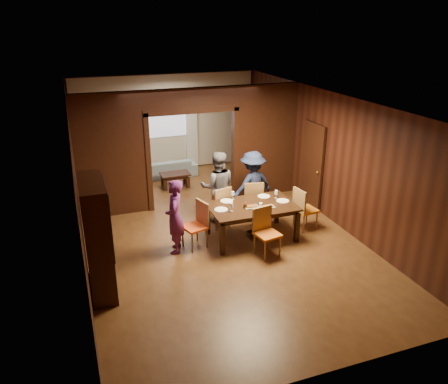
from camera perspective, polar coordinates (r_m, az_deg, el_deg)
name	(u,v)px	position (r m, az deg, el deg)	size (l,w,h in m)	color
floor	(214,230)	(9.77, -1.34, -4.97)	(9.00, 9.00, 0.00)	#522E17
ceiling	(212,99)	(8.85, -1.51, 12.03)	(5.50, 9.00, 0.02)	silver
room_walls	(189,143)	(10.92, -4.53, 6.38)	(5.52, 9.01, 2.90)	black
person_purple	(175,217)	(8.66, -6.45, -3.22)	(0.55, 0.36, 1.52)	#612263
person_grey	(218,187)	(9.91, -0.84, 0.67)	(0.80, 0.63, 1.66)	#5B5961
person_navy	(252,185)	(10.10, 3.73, 0.91)	(1.04, 0.60, 1.61)	#171F3B
sofa	(167,168)	(13.07, -7.46, 3.15)	(1.72, 0.67, 0.50)	#87A0B1
serving_bowl	(254,202)	(9.23, 3.97, -1.26)	(0.29, 0.29, 0.07)	black
dining_table	(252,222)	(9.30, 3.62, -3.87)	(1.81, 1.13, 0.76)	black
coffee_table	(175,180)	(12.20, -6.38, 1.56)	(0.80, 0.50, 0.40)	black
chair_left	(195,225)	(8.89, -3.87, -4.39)	(0.44, 0.44, 0.97)	#F04F16
chair_right	(306,208)	(9.81, 10.66, -2.12)	(0.44, 0.44, 0.97)	orange
chair_far_l	(218,206)	(9.75, -0.82, -1.87)	(0.44, 0.44, 0.97)	red
chair_far_r	(252,200)	(10.12, 3.68, -0.99)	(0.44, 0.44, 0.97)	red
chair_near	(268,233)	(8.62, 5.71, -5.34)	(0.44, 0.44, 0.97)	#C35812
hutch	(97,238)	(7.60, -16.22, -5.75)	(0.40, 1.20, 2.00)	black
door_right	(312,166)	(10.85, 11.45, 3.38)	(0.06, 0.90, 2.10)	black
window_far	(167,115)	(13.29, -7.51, 9.93)	(1.20, 0.03, 1.30)	silver
curtain_left	(143,132)	(13.22, -10.58, 7.68)	(0.35, 0.06, 2.40)	white
curtain_right	(192,128)	(13.52, -4.25, 8.31)	(0.35, 0.06, 2.40)	white
plate_left	(221,210)	(8.90, -0.39, -2.30)	(0.27, 0.27, 0.01)	white
plate_far_l	(227,201)	(9.31, 0.35, -1.18)	(0.27, 0.27, 0.01)	white
plate_far_r	(264,196)	(9.59, 5.23, -0.55)	(0.27, 0.27, 0.01)	white
plate_right	(283,201)	(9.40, 7.67, -1.15)	(0.27, 0.27, 0.01)	white
plate_near	(259,212)	(8.84, 4.61, -2.56)	(0.27, 0.27, 0.01)	white
platter_a	(251,206)	(9.03, 3.60, -1.89)	(0.30, 0.20, 0.04)	gray
platter_b	(267,206)	(9.05, 5.68, -1.89)	(0.30, 0.20, 0.04)	gray
wineglass_left	(231,207)	(8.80, 0.98, -2.00)	(0.08, 0.08, 0.18)	silver
wineglass_far	(233,195)	(9.38, 1.16, -0.45)	(0.08, 0.08, 0.18)	white
wineglass_right	(276,194)	(9.50, 6.83, -0.30)	(0.08, 0.08, 0.18)	silver
tumbler	(261,206)	(8.93, 4.81, -1.86)	(0.07, 0.07, 0.14)	silver
condiment_jar	(245,205)	(8.98, 2.79, -1.75)	(0.08, 0.08, 0.11)	#492511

